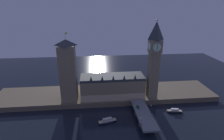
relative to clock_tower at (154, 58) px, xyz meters
name	(u,v)px	position (x,y,z in m)	size (l,w,h in m)	color
ground_plane	(110,118)	(-43.37, -25.96, -44.08)	(400.00, 400.00, 0.00)	black
embankment	(106,94)	(-43.37, 13.04, -41.55)	(220.00, 42.00, 5.06)	brown
parliament_hall	(112,86)	(-38.01, 5.47, -28.63)	(60.55, 22.22, 24.94)	#7F7056
clock_tower	(154,58)	(0.00, 0.00, 0.00)	(11.02, 11.13, 73.62)	#7F7056
victoria_tower	(68,71)	(-78.81, 2.80, -10.31)	(14.80, 14.80, 63.24)	#7F7056
bridge	(143,115)	(-15.92, -30.96, -39.22)	(12.36, 46.00, 6.55)	slate
car_northbound_lead	(138,107)	(-18.64, -22.24, -36.88)	(2.06, 4.60, 1.37)	#235633
pedestrian_near_rail	(142,124)	(-21.36, -46.98, -36.61)	(0.38, 0.38, 1.72)	black
pedestrian_mid_walk	(152,115)	(-10.48, -35.46, -36.64)	(0.38, 0.38, 1.67)	black
pedestrian_far_rail	(133,103)	(-21.36, -16.03, -36.68)	(0.38, 0.38, 1.61)	black
street_lamp_near	(141,120)	(-21.76, -45.68, -33.81)	(1.34, 0.60, 5.93)	#2D3333
street_lamp_mid	(151,108)	(-10.08, -30.96, -33.13)	(1.34, 0.60, 7.02)	#2D3333
boat_upstream	(107,121)	(-45.83, -31.93, -42.55)	(16.94, 8.22, 4.18)	#1E2842
boat_downstream	(175,111)	(14.84, -22.26, -42.81)	(14.78, 5.91, 3.45)	#28282D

